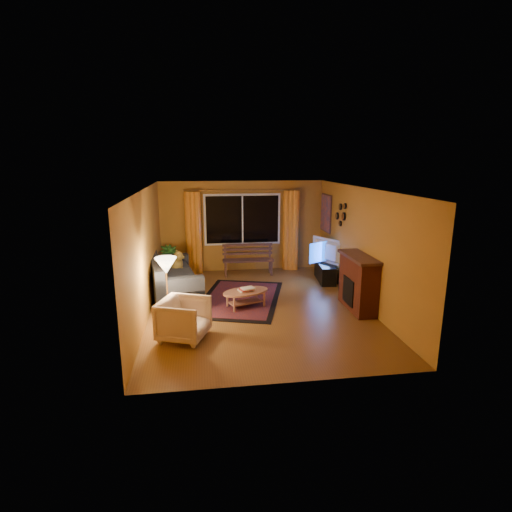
{
  "coord_description": "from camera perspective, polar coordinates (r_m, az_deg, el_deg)",
  "views": [
    {
      "loc": [
        -1.18,
        -7.94,
        3.08
      ],
      "look_at": [
        0.0,
        0.3,
        1.05
      ],
      "focal_mm": 28.0,
      "sensor_mm": 36.0,
      "label": 1
    }
  ],
  "objects": [
    {
      "name": "tv_console",
      "position": [
        10.48,
        9.84,
        -2.28
      ],
      "size": [
        0.48,
        1.13,
        0.46
      ],
      "primitive_type": "cube",
      "rotation": [
        0.0,
        0.0,
        -0.11
      ],
      "color": "black",
      "rests_on": "ground"
    },
    {
      "name": "window",
      "position": [
        11.07,
        -1.94,
        5.23
      ],
      "size": [
        2.0,
        0.02,
        1.3
      ],
      "primitive_type": "cube",
      "color": "black",
      "rests_on": "wall_back"
    },
    {
      "name": "rug",
      "position": [
        9.07,
        -2.28,
        -6.09
      ],
      "size": [
        2.38,
        3.04,
        0.02
      ],
      "primitive_type": "cube",
      "rotation": [
        0.0,
        0.0,
        -0.29
      ],
      "color": "maroon",
      "rests_on": "ground"
    },
    {
      "name": "armchair",
      "position": [
        7.13,
        -10.27,
        -8.59
      ],
      "size": [
        0.96,
        0.99,
        0.8
      ],
      "primitive_type": "imported",
      "rotation": [
        0.0,
        0.0,
        1.2
      ],
      "color": "beige",
      "rests_on": "ground"
    },
    {
      "name": "painting",
      "position": [
        11.02,
        9.95,
        6.05
      ],
      "size": [
        0.04,
        0.76,
        0.96
      ],
      "primitive_type": "cube",
      "color": "#D55830",
      "rests_on": "wall_right"
    },
    {
      "name": "wall_back",
      "position": [
        11.16,
        -1.97,
        4.26
      ],
      "size": [
        4.5,
        0.02,
        2.5
      ],
      "primitive_type": "cube",
      "color": "#B77C2D",
      "rests_on": "ground"
    },
    {
      "name": "wall_left",
      "position": [
        8.22,
        -15.5,
        0.34
      ],
      "size": [
        0.02,
        6.0,
        2.5
      ],
      "primitive_type": "cube",
      "color": "#B77C2D",
      "rests_on": "ground"
    },
    {
      "name": "television",
      "position": [
        10.35,
        9.96,
        0.65
      ],
      "size": [
        0.67,
        1.05,
        0.64
      ],
      "primitive_type": "imported",
      "rotation": [
        0.0,
        0.0,
        2.08
      ],
      "color": "black",
      "rests_on": "tv_console"
    },
    {
      "name": "curtain_right",
      "position": [
        11.28,
        4.95,
        3.65
      ],
      "size": [
        0.36,
        0.36,
        2.24
      ],
      "primitive_type": "cylinder",
      "color": "orange",
      "rests_on": "ground"
    },
    {
      "name": "ceiling",
      "position": [
        8.04,
        0.31,
        9.65
      ],
      "size": [
        4.5,
        6.0,
        0.02
      ],
      "primitive_type": "cube",
      "color": "white",
      "rests_on": "ground"
    },
    {
      "name": "dog",
      "position": [
        9.71,
        -11.26,
        -0.75
      ],
      "size": [
        0.36,
        0.47,
        0.48
      ],
      "primitive_type": null,
      "rotation": [
        0.0,
        0.0,
        -0.1
      ],
      "color": "olive",
      "rests_on": "sofa"
    },
    {
      "name": "floor",
      "position": [
        8.6,
        0.28,
        -7.35
      ],
      "size": [
        4.5,
        6.0,
        0.02
      ],
      "primitive_type": "cube",
      "color": "brown",
      "rests_on": "ground"
    },
    {
      "name": "mirror_cluster",
      "position": [
        9.92,
        11.97,
        6.0
      ],
      "size": [
        0.06,
        0.6,
        0.56
      ],
      "primitive_type": null,
      "color": "black",
      "rests_on": "wall_right"
    },
    {
      "name": "curtain_left",
      "position": [
        10.99,
        -8.92,
        3.27
      ],
      "size": [
        0.36,
        0.36,
        2.24
      ],
      "primitive_type": "cylinder",
      "color": "orange",
      "rests_on": "ground"
    },
    {
      "name": "sofa",
      "position": [
        9.28,
        -11.66,
        -2.95
      ],
      "size": [
        1.38,
        2.43,
        0.93
      ],
      "primitive_type": "cube",
      "rotation": [
        0.0,
        0.0,
        0.18
      ],
      "color": "#22252F",
      "rests_on": "ground"
    },
    {
      "name": "wall_right",
      "position": [
        8.84,
        14.95,
        1.29
      ],
      "size": [
        0.02,
        6.0,
        2.5
      ],
      "primitive_type": "cube",
      "color": "#B77C2D",
      "rests_on": "ground"
    },
    {
      "name": "potted_plant",
      "position": [
        10.69,
        -12.29,
        -0.88
      ],
      "size": [
        0.66,
        0.66,
        0.89
      ],
      "primitive_type": "imported",
      "rotation": [
        0.0,
        0.0,
        0.42
      ],
      "color": "#235B1E",
      "rests_on": "ground"
    },
    {
      "name": "coffee_table",
      "position": [
        8.52,
        -1.48,
        -6.16
      ],
      "size": [
        1.28,
        1.28,
        0.37
      ],
      "primitive_type": "cylinder",
      "rotation": [
        0.0,
        0.0,
        0.33
      ],
      "color": "#A86D54",
      "rests_on": "ground"
    },
    {
      "name": "bench",
      "position": [
        10.85,
        -1.12,
        -1.65
      ],
      "size": [
        1.38,
        0.43,
        0.41
      ],
      "primitive_type": "cube",
      "rotation": [
        0.0,
        0.0,
        -0.02
      ],
      "color": "#3F2623",
      "rests_on": "ground"
    },
    {
      "name": "fireplace",
      "position": [
        8.58,
        14.4,
        -3.89
      ],
      "size": [
        0.4,
        1.2,
        1.1
      ],
      "primitive_type": "cube",
      "color": "maroon",
      "rests_on": "ground"
    },
    {
      "name": "floor_lamp",
      "position": [
        7.64,
        -12.54,
        -5.14
      ],
      "size": [
        0.27,
        0.27,
        1.31
      ],
      "primitive_type": "cylinder",
      "rotation": [
        0.0,
        0.0,
        0.27
      ],
      "color": "#BF8C3F",
      "rests_on": "ground"
    },
    {
      "name": "curtain_rod",
      "position": [
        10.93,
        -1.95,
        9.34
      ],
      "size": [
        3.2,
        0.03,
        0.03
      ],
      "primitive_type": "cylinder",
      "rotation": [
        0.0,
        1.57,
        0.0
      ],
      "color": "#BF8C3F",
      "rests_on": "wall_back"
    }
  ]
}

